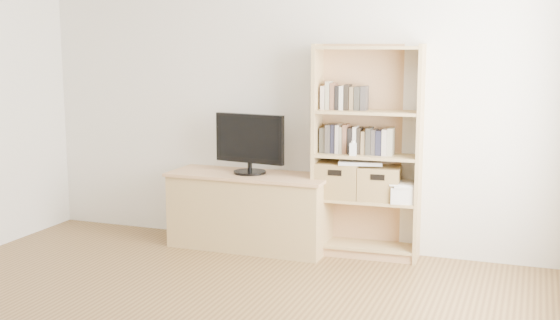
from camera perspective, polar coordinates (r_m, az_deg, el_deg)
The scene contains 11 objects.
back_wall at distance 5.85m, azimuth 0.70°, elevation 5.66°, with size 4.50×0.02×2.60m, color white.
tv_stand at distance 5.87m, azimuth -2.44°, elevation -4.23°, with size 1.31×0.49×0.60m, color tan.
bookshelf at distance 5.56m, azimuth 7.09°, elevation 0.65°, with size 0.84×0.30×1.69m, color tan.
television at distance 5.76m, azimuth -2.48°, elevation 1.32°, with size 0.62×0.05×0.49m, color black.
books_row_mid at distance 5.57m, azimuth 7.14°, elevation 1.54°, with size 0.78×0.15×0.21m, color #3B3830.
books_row_upper at distance 5.57m, azimuth 5.31°, elevation 5.02°, with size 0.34×0.13×0.18m, color #3B3830.
baby_monitor at distance 5.48m, azimuth 5.95°, elevation 0.86°, with size 0.05×0.03×0.10m, color white.
basket_left at distance 5.64m, azimuth 4.79°, elevation -1.60°, with size 0.34×0.28×0.28m, color olive.
basket_right at distance 5.58m, azimuth 8.07°, elevation -1.88°, with size 0.32×0.26×0.26m, color olive.
laptop at distance 5.57m, azimuth 6.55°, elevation -0.16°, with size 0.34×0.24×0.03m, color silver.
magazine_stack at distance 5.57m, azimuth 9.95°, elevation -2.66°, with size 0.19×0.28×0.13m, color silver.
Camera 1 is at (1.95, -3.01, 1.68)m, focal length 45.00 mm.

